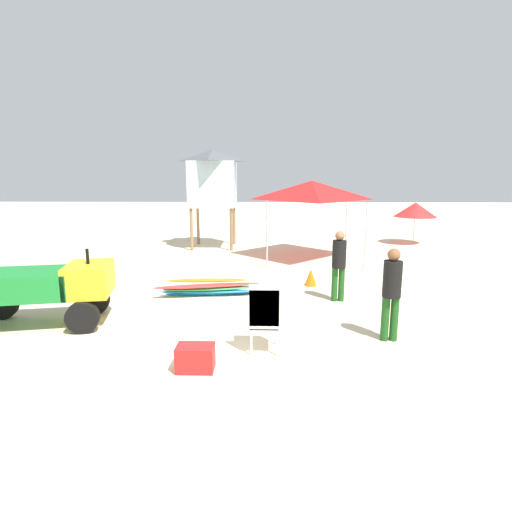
# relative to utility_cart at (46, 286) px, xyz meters

# --- Properties ---
(ground) EXTENTS (80.00, 80.00, 0.00)m
(ground) POSITION_rel_utility_cart_xyz_m (3.08, -1.21, -0.78)
(ground) COLOR beige
(utility_cart) EXTENTS (2.74, 1.74, 1.50)m
(utility_cart) POSITION_rel_utility_cart_xyz_m (0.00, 0.00, 0.00)
(utility_cart) COLOR #197A2D
(utility_cart) RESTS_ON ground
(stacked_plastic_chairs) EXTENTS (0.48, 0.48, 1.20)m
(stacked_plastic_chairs) POSITION_rel_utility_cart_xyz_m (4.23, -1.16, -0.09)
(stacked_plastic_chairs) COLOR silver
(stacked_plastic_chairs) RESTS_ON ground
(surfboard_pile) EXTENTS (2.61, 0.86, 0.40)m
(surfboard_pile) POSITION_rel_utility_cart_xyz_m (2.86, 2.04, -0.59)
(surfboard_pile) COLOR #268CCC
(surfboard_pile) RESTS_ON ground
(lifeguard_near_left) EXTENTS (0.32, 0.32, 1.66)m
(lifeguard_near_left) POSITION_rel_utility_cart_xyz_m (5.95, 1.71, 0.17)
(lifeguard_near_left) COLOR #194C19
(lifeguard_near_left) RESTS_ON ground
(lifeguard_near_center) EXTENTS (0.32, 0.32, 1.67)m
(lifeguard_near_center) POSITION_rel_utility_cart_xyz_m (6.45, -0.60, 0.17)
(lifeguard_near_center) COLOR #194C19
(lifeguard_near_center) RESTS_ON ground
(popup_canopy) EXTENTS (3.17, 3.17, 2.74)m
(popup_canopy) POSITION_rel_utility_cart_xyz_m (5.86, 6.80, 1.62)
(popup_canopy) COLOR #B2B2B7
(popup_canopy) RESTS_ON ground
(lifeguard_tower) EXTENTS (1.98, 1.98, 3.92)m
(lifeguard_tower) POSITION_rel_utility_cart_xyz_m (2.13, 8.95, 2.02)
(lifeguard_tower) COLOR olive
(lifeguard_tower) RESTS_ON ground
(beach_umbrella_left) EXTENTS (1.77, 1.77, 1.79)m
(beach_umbrella_left) POSITION_rel_utility_cart_xyz_m (10.66, 9.98, 0.70)
(beach_umbrella_left) COLOR beige
(beach_umbrella_left) RESTS_ON ground
(traffic_cone_near) EXTENTS (0.35, 0.35, 0.49)m
(traffic_cone_near) POSITION_rel_utility_cart_xyz_m (-0.78, 3.67, -0.54)
(traffic_cone_near) COLOR orange
(traffic_cone_near) RESTS_ON ground
(traffic_cone_far) EXTENTS (0.32, 0.32, 0.46)m
(traffic_cone_far) POSITION_rel_utility_cart_xyz_m (5.46, 3.05, -0.55)
(traffic_cone_far) COLOR orange
(traffic_cone_far) RESTS_ON ground
(cooler_box) EXTENTS (0.57, 0.37, 0.39)m
(cooler_box) POSITION_rel_utility_cart_xyz_m (3.20, -1.80, -0.59)
(cooler_box) COLOR red
(cooler_box) RESTS_ON ground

